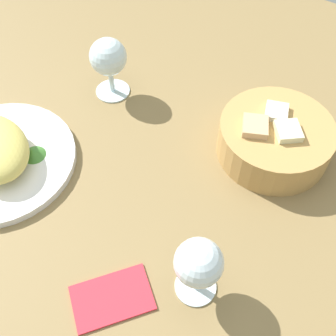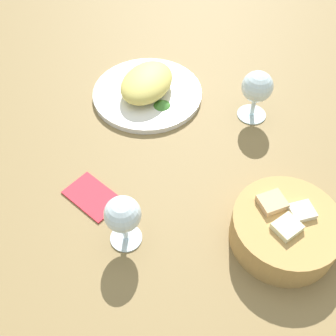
{
  "view_description": "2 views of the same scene",
  "coord_description": "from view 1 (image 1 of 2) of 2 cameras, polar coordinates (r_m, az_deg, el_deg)",
  "views": [
    {
      "loc": [
        30.69,
        -31.15,
        57.93
      ],
      "look_at": [
        9.72,
        1.98,
        5.59
      ],
      "focal_mm": 44.88,
      "sensor_mm": 36.0,
      "label": 1
    },
    {
      "loc": [
        60.3,
        -0.91,
        67.95
      ],
      "look_at": [
        9.65,
        -3.0,
        5.8
      ],
      "focal_mm": 44.38,
      "sensor_mm": 36.0,
      "label": 2
    }
  ],
  "objects": [
    {
      "name": "wine_glass_far",
      "position": [
        0.81,
        -8.09,
        14.37
      ],
      "size": [
        7.02,
        7.02,
        12.06
      ],
      "color": "silver",
      "rests_on": "ground_plane"
    },
    {
      "name": "folded_napkin",
      "position": [
        0.62,
        -7.64,
        -17.01
      ],
      "size": [
        12.35,
        12.96,
        0.8
      ],
      "primitive_type": "cube",
      "rotation": [
        0.0,
        0.0,
        0.89
      ],
      "color": "red",
      "rests_on": "ground_plane"
    },
    {
      "name": "ground_plane",
      "position": [
        0.73,
        -7.26,
        -0.88
      ],
      "size": [
        140.0,
        140.0,
        2.0
      ],
      "primitive_type": "cube",
      "color": "olive"
    },
    {
      "name": "wine_glass_near",
      "position": [
        0.55,
        4.16,
        -12.97
      ],
      "size": [
        6.54,
        6.54,
        11.43
      ],
      "color": "silver",
      "rests_on": "ground_plane"
    },
    {
      "name": "lettuce_garnish",
      "position": [
        0.75,
        -17.82,
        2.04
      ],
      "size": [
        4.06,
        4.06,
        1.45
      ],
      "primitive_type": "cone",
      "color": "#417D30",
      "rests_on": "plate"
    },
    {
      "name": "bread_basket",
      "position": [
        0.74,
        14.24,
        3.9
      ],
      "size": [
        19.4,
        19.4,
        7.83
      ],
      "color": "tan",
      "rests_on": "ground_plane"
    }
  ]
}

